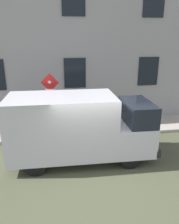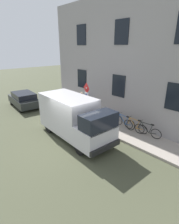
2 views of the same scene
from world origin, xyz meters
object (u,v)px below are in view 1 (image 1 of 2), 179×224
(bicycle_orange, at_px, (114,116))
(bicycle_black, at_px, (129,115))
(pedestrian, at_px, (13,112))
(sign_post_stacked, at_px, (51,97))
(bicycle_blue, at_px, (98,116))
(delivery_van, at_px, (79,126))

(bicycle_orange, bearing_deg, bicycle_black, 178.31)
(pedestrian, bearing_deg, sign_post_stacked, 114.38)
(bicycle_orange, relative_size, bicycle_blue, 1.00)
(pedestrian, bearing_deg, bicycle_blue, 147.36)
(sign_post_stacked, distance_m, delivery_van, 2.24)
(bicycle_black, distance_m, bicycle_blue, 1.73)
(sign_post_stacked, distance_m, pedestrian, 2.32)
(sign_post_stacked, xyz_separation_m, bicycle_orange, (1.29, -3.23, -1.49))
(sign_post_stacked, distance_m, bicycle_blue, 3.07)
(bicycle_blue, bearing_deg, bicycle_orange, -177.15)
(bicycle_orange, bearing_deg, pedestrian, 0.87)
(delivery_van, relative_size, pedestrian, 3.14)
(bicycle_orange, distance_m, bicycle_blue, 0.87)
(sign_post_stacked, relative_size, bicycle_blue, 1.61)
(sign_post_stacked, relative_size, delivery_van, 0.51)
(bicycle_orange, relative_size, pedestrian, 1.00)
(pedestrian, bearing_deg, delivery_van, 97.84)
(bicycle_black, relative_size, bicycle_blue, 1.00)
(pedestrian, bearing_deg, bicycle_black, 146.46)
(bicycle_black, height_order, bicycle_orange, same)
(bicycle_black, bearing_deg, bicycle_orange, -6.72)
(sign_post_stacked, xyz_separation_m, pedestrian, (1.06, 1.84, -0.93))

